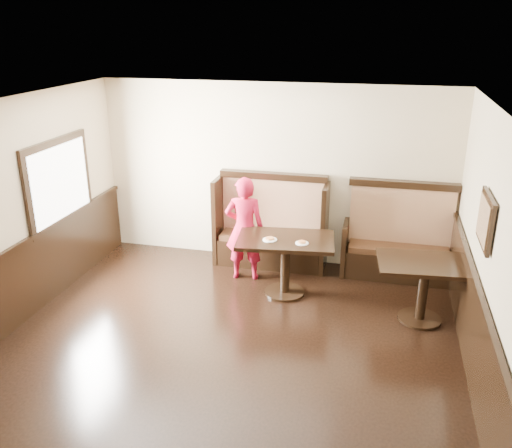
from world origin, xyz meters
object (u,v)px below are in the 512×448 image
(child, at_px, (245,229))
(table_neighbor, at_px, (424,277))
(table_main, at_px, (285,251))
(booth_main, at_px, (271,232))
(booth_neighbor, at_px, (398,246))

(child, bearing_deg, table_neighbor, 156.56)
(table_main, bearing_deg, booth_main, 105.90)
(booth_neighbor, bearing_deg, table_neighbor, -76.99)
(booth_main, bearing_deg, table_neighbor, -29.88)
(table_neighbor, distance_m, child, 2.61)
(booth_main, relative_size, table_main, 1.25)
(booth_neighbor, distance_m, table_neighbor, 1.33)
(table_main, xyz_separation_m, child, (-0.68, 0.37, 0.14))
(child, bearing_deg, booth_neighbor, -172.96)
(child, bearing_deg, table_main, 143.17)
(booth_neighbor, height_order, table_neighbor, booth_neighbor)
(booth_main, bearing_deg, child, -113.77)
(booth_neighbor, relative_size, table_neighbor, 1.32)
(booth_neighbor, bearing_deg, child, -164.63)
(booth_neighbor, relative_size, child, 1.05)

